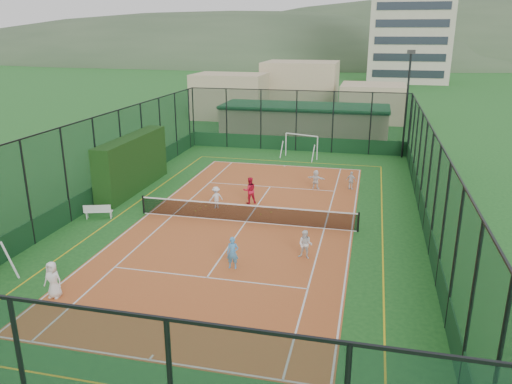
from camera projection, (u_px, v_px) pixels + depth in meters
ground at (246, 222)px, 26.18m from camera, size 300.00×300.00×0.00m
court_slab at (246, 222)px, 26.18m from camera, size 11.17×23.97×0.01m
tennis_net at (246, 213)px, 26.02m from camera, size 11.67×0.12×1.06m
perimeter_fence at (245, 176)px, 25.42m from camera, size 18.12×34.12×5.00m
floodlight_ne at (406, 105)px, 38.44m from camera, size 0.60×0.26×8.25m
clubhouse at (304, 122)px, 46.09m from camera, size 15.20×7.20×3.15m
apartment_tower at (412, 2)px, 95.00m from camera, size 15.00×12.00×30.00m
distant_hills at (357, 62)px, 165.22m from camera, size 200.00×60.00×24.00m
hedge_left at (133, 163)px, 31.14m from camera, size 1.16×7.75×3.39m
white_bench at (99, 211)px, 26.62m from camera, size 1.49×0.81×0.81m
futsal_goal_far at (301, 146)px, 39.35m from camera, size 2.95×1.64×1.83m
child_near_left at (53, 280)px, 18.57m from camera, size 0.71×0.47×1.43m
child_near_mid at (233, 253)px, 20.88m from camera, size 0.53×0.37×1.38m
child_near_right at (305, 245)px, 21.80m from camera, size 0.70×0.58×1.30m
child_far_left at (216, 197)px, 28.06m from camera, size 0.93×0.87×1.26m
child_far_right at (351, 181)px, 31.41m from camera, size 0.74×0.50×1.16m
child_far_back at (316, 179)px, 31.57m from camera, size 1.18×0.55×1.22m
coach at (250, 190)px, 28.81m from camera, size 0.95×0.88×1.57m
tennis_balls at (226, 210)px, 27.81m from camera, size 4.20×1.00×0.07m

